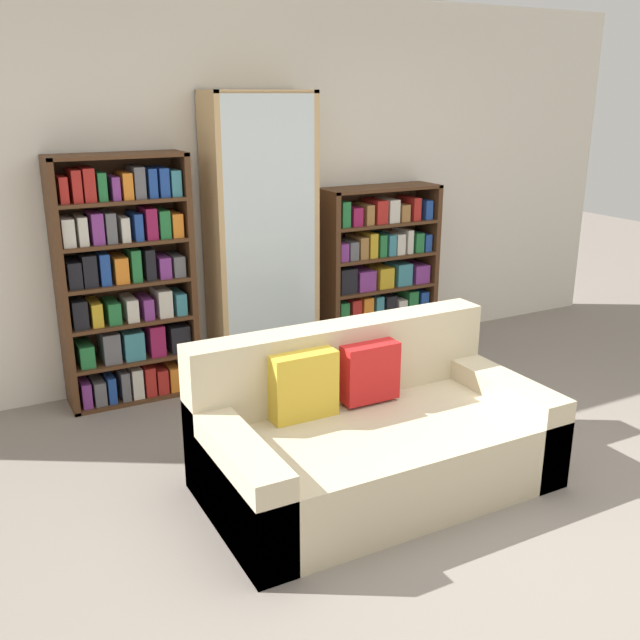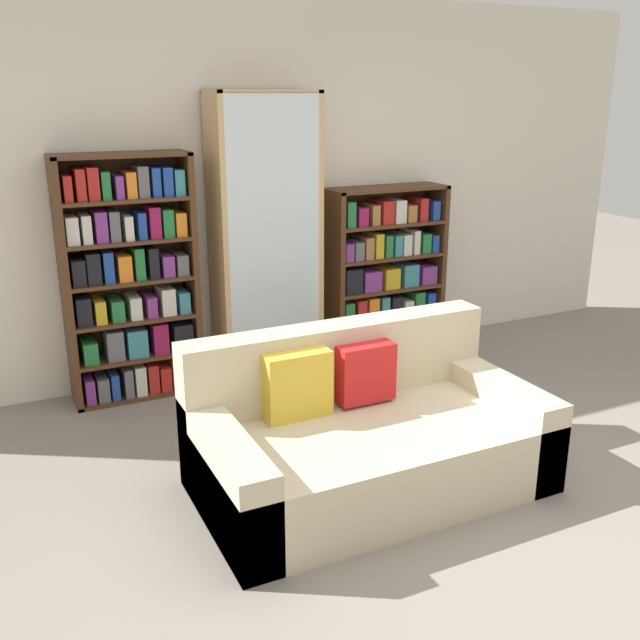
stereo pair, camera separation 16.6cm
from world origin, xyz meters
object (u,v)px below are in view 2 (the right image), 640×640
bookshelf_right (384,275)px  display_cabinet (265,240)px  bookshelf_left (130,282)px  couch (365,437)px  wine_bottle (328,361)px

bookshelf_right → display_cabinet: bearing=-179.1°
bookshelf_left → couch: bearing=-64.4°
bookshelf_left → bookshelf_right: bearing=0.0°
couch → wine_bottle: (0.47, 1.39, -0.13)m
bookshelf_left → display_cabinet: (0.97, -0.02, 0.20)m
couch → wine_bottle: size_ratio=5.06×
couch → display_cabinet: display_cabinet is taller
bookshelf_right → wine_bottle: size_ratio=3.75×
display_cabinet → bookshelf_right: (1.01, 0.02, -0.37)m
bookshelf_right → wine_bottle: (-0.68, -0.36, -0.49)m
display_cabinet → bookshelf_right: display_cabinet is taller
couch → display_cabinet: size_ratio=0.88×
bookshelf_right → wine_bottle: bookshelf_right is taller
couch → bookshelf_right: (1.15, 1.75, 0.37)m
couch → bookshelf_left: bookshelf_left is taller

